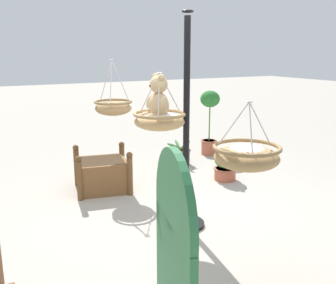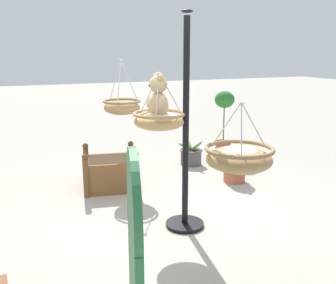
{
  "view_description": "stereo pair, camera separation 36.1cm",
  "coord_description": "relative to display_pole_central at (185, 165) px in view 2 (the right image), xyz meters",
  "views": [
    {
      "loc": [
        -3.66,
        2.02,
        1.97
      ],
      "look_at": [
        0.0,
        0.07,
        0.98
      ],
      "focal_mm": 40.83,
      "sensor_mm": 36.0,
      "label": 1
    },
    {
      "loc": [
        -3.81,
        1.69,
        1.97
      ],
      "look_at": [
        0.0,
        0.07,
        0.98
      ],
      "focal_mm": 40.83,
      "sensor_mm": 36.0,
      "label": 2
    }
  ],
  "objects": [
    {
      "name": "ground_plane",
      "position": [
        0.15,
        0.08,
        -0.73
      ],
      "size": [
        40.0,
        40.0,
        0.0
      ],
      "primitive_type": "plane",
      "color": "#A8A093"
    },
    {
      "name": "display_pole_central",
      "position": [
        0.0,
        0.0,
        0.0
      ],
      "size": [
        0.44,
        0.44,
        2.37
      ],
      "color": "black",
      "rests_on": "ground"
    },
    {
      "name": "hanging_basket_with_teddy",
      "position": [
        0.15,
        0.25,
        0.51
      ],
      "size": [
        0.58,
        0.58,
        0.62
      ],
      "color": "tan"
    },
    {
      "name": "teddy_bear",
      "position": [
        0.15,
        0.27,
        0.72
      ],
      "size": [
        0.34,
        0.31,
        0.5
      ],
      "color": "tan"
    },
    {
      "name": "hanging_basket_left_high",
      "position": [
        -0.95,
        -0.06,
        0.33
      ],
      "size": [
        0.61,
        0.61,
        0.61
      ],
      "color": "#A37F51"
    },
    {
      "name": "hanging_basket_right_low",
      "position": [
        1.67,
        0.23,
        0.45
      ],
      "size": [
        0.55,
        0.55,
        0.79
      ],
      "color": "#A37F51"
    },
    {
      "name": "wooden_planter_box",
      "position": [
        1.57,
        0.46,
        -0.48
      ],
      "size": [
        0.85,
        0.89,
        0.62
      ],
      "color": "brown",
      "rests_on": "ground"
    },
    {
      "name": "potted_plant_fern_front",
      "position": [
        2.16,
        -1.16,
        -0.56
      ],
      "size": [
        0.46,
        0.47,
        0.43
      ],
      "color": "#4C4C51",
      "rests_on": "ground"
    },
    {
      "name": "potted_plant_tall_leafy",
      "position": [
        2.47,
        -1.99,
        -0.01
      ],
      "size": [
        0.37,
        0.37,
        1.24
      ],
      "color": "#AD563D",
      "rests_on": "ground"
    },
    {
      "name": "potted_plant_bushy_green",
      "position": [
        1.09,
        -1.37,
        -0.48
      ],
      "size": [
        0.37,
        0.37,
        0.53
      ],
      "color": "#AD563D",
      "rests_on": "ground"
    },
    {
      "name": "display_sign_board",
      "position": [
        -1.94,
        1.22,
        0.16
      ],
      "size": [
        0.68,
        0.21,
        1.51
      ],
      "color": "#286B3D",
      "rests_on": "ground"
    }
  ]
}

